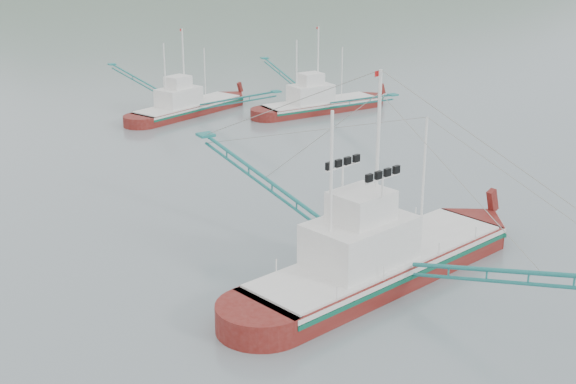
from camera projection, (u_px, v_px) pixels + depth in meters
ground at (344, 277)px, 44.35m from camera, size 1200.00×1200.00×0.00m
main_boat at (379, 242)px, 43.29m from camera, size 17.71×30.67×12.57m
bg_boat_right at (320, 99)px, 81.55m from camera, size 12.72×22.98×9.30m
bg_boat_far at (187, 96)px, 80.26m from camera, size 13.02×22.06×9.27m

